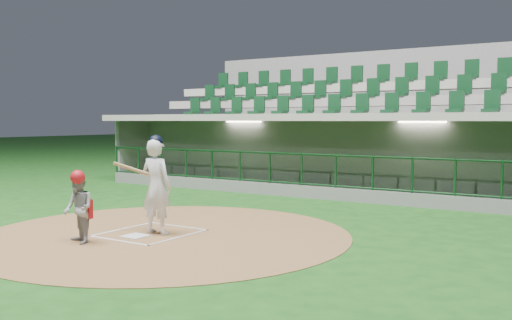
{
  "coord_description": "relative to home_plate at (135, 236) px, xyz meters",
  "views": [
    {
      "loc": [
        7.72,
        -8.44,
        2.22
      ],
      "look_at": [
        0.6,
        2.6,
        1.3
      ],
      "focal_mm": 40.0,
      "sensor_mm": 36.0,
      "label": 1
    }
  ],
  "objects": [
    {
      "name": "batter_box_chalk",
      "position": [
        0.0,
        0.4,
        -0.0
      ],
      "size": [
        1.55,
        1.8,
        0.01
      ],
      "color": "white",
      "rests_on": "ground"
    },
    {
      "name": "dirt_circle",
      "position": [
        0.3,
        0.5,
        -0.02
      ],
      "size": [
        7.2,
        7.2,
        0.01
      ],
      "primitive_type": "cylinder",
      "color": "brown",
      "rests_on": "ground"
    },
    {
      "name": "ground",
      "position": [
        0.0,
        0.7,
        -0.02
      ],
      "size": [
        120.0,
        120.0,
        0.0
      ],
      "primitive_type": "plane",
      "color": "#144413",
      "rests_on": "ground"
    },
    {
      "name": "batter",
      "position": [
        0.15,
        0.43,
        0.95
      ],
      "size": [
        0.89,
        0.88,
        1.93
      ],
      "color": "silver",
      "rests_on": "dirt_circle"
    },
    {
      "name": "home_plate",
      "position": [
        0.0,
        0.0,
        0.0
      ],
      "size": [
        0.43,
        0.43,
        0.02
      ],
      "primitive_type": "cube",
      "color": "silver",
      "rests_on": "dirt_circle"
    },
    {
      "name": "dugout_structure",
      "position": [
        0.05,
        8.54,
        0.94
      ],
      "size": [
        16.4,
        3.7,
        3.0
      ],
      "color": "slate",
      "rests_on": "ground"
    },
    {
      "name": "catcher",
      "position": [
        -0.44,
        -0.96,
        0.64
      ],
      "size": [
        0.73,
        0.66,
        1.32
      ],
      "color": "#939498",
      "rests_on": "dirt_circle"
    },
    {
      "name": "seating_deck",
      "position": [
        0.0,
        11.61,
        1.4
      ],
      "size": [
        17.0,
        6.72,
        5.15
      ],
      "color": "gray",
      "rests_on": "ground"
    }
  ]
}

